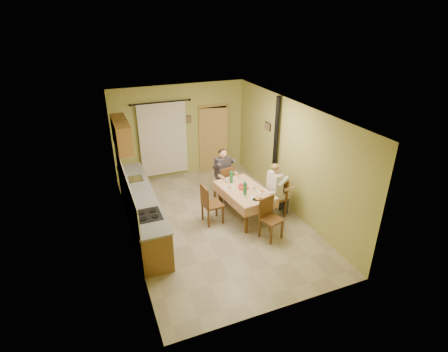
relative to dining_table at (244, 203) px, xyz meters
name	(u,v)px	position (x,y,z in m)	size (l,w,h in m)	color
floor	(216,221)	(-0.73, 0.02, -0.38)	(4.00, 6.00, 0.01)	tan
room_shell	(215,153)	(-0.73, 0.02, 1.44)	(4.04, 6.04, 2.82)	tan
kitchen_run	(142,210)	(-2.44, 0.42, 0.10)	(0.64, 3.64, 1.56)	brown
upper_cabinets	(121,134)	(-2.55, 1.72, 1.57)	(0.35, 1.40, 0.70)	brown
curtain	(163,139)	(-1.28, 2.92, 0.88)	(1.70, 0.07, 2.22)	black
doorway	(214,139)	(0.31, 2.94, 0.67)	(0.96, 0.27, 2.15)	black
dining_table	(244,203)	(0.00, 0.00, 0.00)	(1.13, 1.67, 0.76)	tan
tableware	(247,189)	(0.02, -0.11, 0.44)	(0.91, 1.57, 0.33)	white
chair_far	(224,189)	(-0.12, 1.05, -0.09)	(0.49, 0.49, 0.97)	brown
chair_near	(271,226)	(0.18, -1.05, -0.09)	(0.51, 0.51, 0.97)	brown
chair_right	(275,205)	(0.75, -0.24, -0.09)	(0.49, 0.49, 1.01)	brown
chair_left	(212,211)	(-0.83, 0.05, -0.09)	(0.47, 0.47, 1.00)	brown
man_far	(223,169)	(-0.12, 1.07, 0.50)	(0.63, 0.54, 1.39)	#38333D
man_right	(276,184)	(0.74, -0.24, 0.50)	(0.49, 0.60, 1.39)	silver
stove_flue	(274,163)	(1.17, 0.62, 0.64)	(0.24, 0.24, 2.80)	black
picture_back	(188,119)	(-0.48, 2.99, 1.37)	(0.19, 0.03, 0.23)	black
picture_right	(268,126)	(1.24, 1.22, 1.47)	(0.03, 0.31, 0.21)	brown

